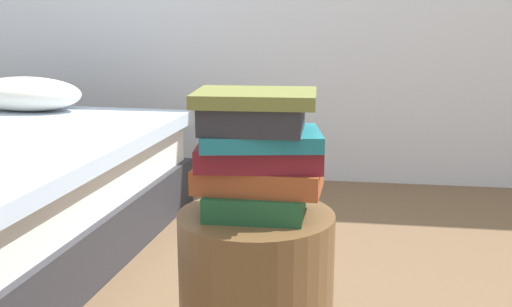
{
  "coord_description": "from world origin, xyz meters",
  "views": [
    {
      "loc": [
        0.21,
        -1.38,
        0.93
      ],
      "look_at": [
        0.0,
        0.0,
        0.6
      ],
      "focal_mm": 43.4,
      "sensor_mm": 36.0,
      "label": 1
    }
  ],
  "objects_px": {
    "book_teal": "(261,138)",
    "book_olive": "(254,98)",
    "book_rust": "(259,178)",
    "book_charcoal": "(253,117)",
    "book_forest": "(255,202)",
    "side_table": "(256,302)",
    "book_maroon": "(259,157)"
  },
  "relations": [
    {
      "from": "side_table",
      "to": "book_rust",
      "type": "relative_size",
      "value": 1.56
    },
    {
      "from": "side_table",
      "to": "book_teal",
      "type": "height_order",
      "value": "book_teal"
    },
    {
      "from": "book_rust",
      "to": "book_charcoal",
      "type": "distance_m",
      "value": 0.15
    },
    {
      "from": "book_rust",
      "to": "book_charcoal",
      "type": "height_order",
      "value": "book_charcoal"
    },
    {
      "from": "book_maroon",
      "to": "book_teal",
      "type": "bearing_deg",
      "value": 66.41
    },
    {
      "from": "book_forest",
      "to": "book_rust",
      "type": "height_order",
      "value": "book_rust"
    },
    {
      "from": "book_charcoal",
      "to": "book_olive",
      "type": "relative_size",
      "value": 0.83
    },
    {
      "from": "book_teal",
      "to": "book_forest",
      "type": "bearing_deg",
      "value": -172.23
    },
    {
      "from": "book_rust",
      "to": "book_olive",
      "type": "distance_m",
      "value": 0.19
    },
    {
      "from": "side_table",
      "to": "book_rust",
      "type": "xyz_separation_m",
      "value": [
        0.01,
        0.01,
        0.31
      ]
    },
    {
      "from": "book_rust",
      "to": "book_maroon",
      "type": "bearing_deg",
      "value": -71.64
    },
    {
      "from": "book_teal",
      "to": "book_rust",
      "type": "bearing_deg",
      "value": 165.27
    },
    {
      "from": "book_rust",
      "to": "book_maroon",
      "type": "relative_size",
      "value": 1.01
    },
    {
      "from": "book_rust",
      "to": "book_olive",
      "type": "relative_size",
      "value": 1.08
    },
    {
      "from": "book_maroon",
      "to": "book_teal",
      "type": "xyz_separation_m",
      "value": [
        0.0,
        0.01,
        0.04
      ]
    },
    {
      "from": "side_table",
      "to": "book_rust",
      "type": "distance_m",
      "value": 0.31
    },
    {
      "from": "book_teal",
      "to": "book_olive",
      "type": "relative_size",
      "value": 1.0
    },
    {
      "from": "book_forest",
      "to": "book_charcoal",
      "type": "height_order",
      "value": "book_charcoal"
    },
    {
      "from": "book_maroon",
      "to": "book_olive",
      "type": "height_order",
      "value": "book_olive"
    },
    {
      "from": "side_table",
      "to": "book_charcoal",
      "type": "bearing_deg",
      "value": -152.08
    },
    {
      "from": "book_rust",
      "to": "book_forest",
      "type": "bearing_deg",
      "value": -147.17
    },
    {
      "from": "book_forest",
      "to": "book_maroon",
      "type": "xyz_separation_m",
      "value": [
        0.01,
        -0.0,
        0.11
      ]
    },
    {
      "from": "book_rust",
      "to": "book_olive",
      "type": "xyz_separation_m",
      "value": [
        -0.01,
        -0.01,
        0.19
      ]
    },
    {
      "from": "book_forest",
      "to": "book_teal",
      "type": "bearing_deg",
      "value": 16.66
    },
    {
      "from": "book_maroon",
      "to": "book_olive",
      "type": "bearing_deg",
      "value": -163.43
    },
    {
      "from": "book_forest",
      "to": "book_olive",
      "type": "height_order",
      "value": "book_olive"
    },
    {
      "from": "book_forest",
      "to": "book_maroon",
      "type": "distance_m",
      "value": 0.11
    },
    {
      "from": "book_rust",
      "to": "book_charcoal",
      "type": "relative_size",
      "value": 1.3
    },
    {
      "from": "side_table",
      "to": "book_maroon",
      "type": "height_order",
      "value": "book_maroon"
    },
    {
      "from": "book_teal",
      "to": "book_charcoal",
      "type": "bearing_deg",
      "value": -164.43
    },
    {
      "from": "side_table",
      "to": "book_teal",
      "type": "relative_size",
      "value": 1.68
    },
    {
      "from": "book_forest",
      "to": "book_rust",
      "type": "xyz_separation_m",
      "value": [
        0.01,
        0.0,
        0.06
      ]
    }
  ]
}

